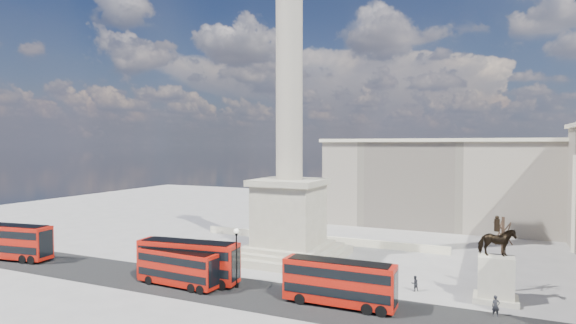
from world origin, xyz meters
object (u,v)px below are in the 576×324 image
(nelsons_column, at_px, (289,164))
(pedestrian_crossing, at_px, (360,271))
(red_bus_e, at_px, (11,241))
(victorian_lamp, at_px, (236,253))
(pedestrian_standing, at_px, (415,283))
(red_bus_c, at_px, (340,282))
(red_bus_b, at_px, (189,261))
(pedestrian_walking, at_px, (496,306))
(red_bus_a, at_px, (178,268))
(equestrian_statue, at_px, (496,272))

(nelsons_column, bearing_deg, pedestrian_crossing, -24.54)
(red_bus_e, relative_size, pedestrian_crossing, 6.59)
(victorian_lamp, relative_size, pedestrian_standing, 3.91)
(red_bus_c, bearing_deg, red_bus_b, 179.57)
(red_bus_e, height_order, pedestrian_standing, red_bus_e)
(red_bus_c, distance_m, victorian_lamp, 11.98)
(pedestrian_standing, bearing_deg, pedestrian_crossing, -56.27)
(red_bus_e, distance_m, victorian_lamp, 33.78)
(pedestrian_walking, relative_size, pedestrian_crossing, 1.07)
(pedestrian_standing, bearing_deg, red_bus_a, -18.36)
(red_bus_c, bearing_deg, equestrian_statue, 28.59)
(victorian_lamp, bearing_deg, pedestrian_walking, 5.35)
(red_bus_c, height_order, pedestrian_walking, red_bus_c)
(red_bus_b, height_order, red_bus_c, red_bus_b)
(equestrian_statue, bearing_deg, red_bus_e, -171.45)
(red_bus_b, height_order, pedestrian_crossing, red_bus_b)
(victorian_lamp, bearing_deg, red_bus_c, -3.85)
(red_bus_b, bearing_deg, victorian_lamp, 1.07)
(red_bus_c, xyz_separation_m, pedestrian_walking, (13.60, 3.18, -1.33))
(red_bus_c, xyz_separation_m, red_bus_e, (-45.54, -1.38, 0.19))
(red_bus_a, height_order, red_bus_e, red_bus_e)
(red_bus_b, xyz_separation_m, pedestrian_walking, (31.18, 3.13, -1.51))
(pedestrian_crossing, bearing_deg, victorian_lamp, 94.74)
(nelsons_column, relative_size, pedestrian_standing, 30.20)
(red_bus_a, height_order, pedestrian_standing, red_bus_a)
(nelsons_column, bearing_deg, red_bus_b, -111.47)
(red_bus_a, bearing_deg, red_bus_e, -176.80)
(red_bus_e, xyz_separation_m, pedestrian_standing, (51.43, 8.92, -1.66))
(red_bus_c, bearing_deg, nelsons_column, 128.59)
(red_bus_a, bearing_deg, victorian_lamp, 23.70)
(equestrian_statue, bearing_deg, red_bus_b, -166.55)
(red_bus_c, relative_size, pedestrian_standing, 6.54)
(pedestrian_standing, relative_size, pedestrian_crossing, 0.91)
(red_bus_a, height_order, pedestrian_crossing, red_bus_a)
(pedestrian_crossing, bearing_deg, red_bus_b, 86.17)
(red_bus_c, height_order, pedestrian_crossing, red_bus_c)
(pedestrian_walking, bearing_deg, pedestrian_crossing, 137.34)
(red_bus_b, height_order, pedestrian_standing, red_bus_b)
(red_bus_b, xyz_separation_m, pedestrian_standing, (23.47, 7.49, -1.65))
(red_bus_e, distance_m, equestrian_statue, 59.86)
(red_bus_e, distance_m, pedestrian_standing, 52.22)
(nelsons_column, height_order, pedestrian_crossing, nelsons_column)
(nelsons_column, bearing_deg, pedestrian_walking, -24.34)
(red_bus_c, relative_size, red_bus_e, 0.91)
(nelsons_column, distance_m, victorian_lamp, 16.61)
(victorian_lamp, bearing_deg, red_bus_b, -172.55)
(pedestrian_walking, bearing_deg, red_bus_a, 169.87)
(red_bus_b, relative_size, red_bus_c, 1.10)
(nelsons_column, bearing_deg, red_bus_e, -154.54)
(red_bus_b, relative_size, equestrian_statue, 1.39)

